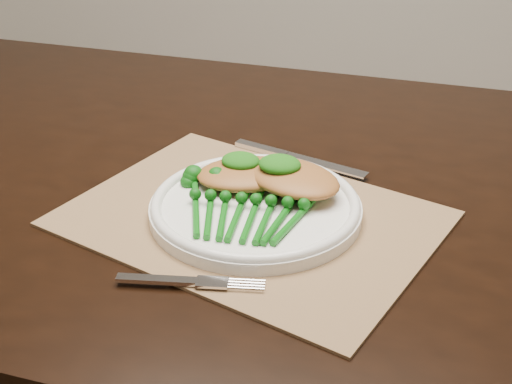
% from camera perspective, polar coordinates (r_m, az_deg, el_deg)
% --- Properties ---
extents(dining_table, '(1.64, 0.98, 0.75)m').
position_cam_1_polar(dining_table, '(1.23, -0.30, -14.14)').
color(dining_table, black).
rests_on(dining_table, ground).
extents(placemat, '(0.52, 0.45, 0.00)m').
position_cam_1_polar(placemat, '(0.90, -0.43, -2.14)').
color(placemat, olive).
rests_on(placemat, dining_table).
extents(dinner_plate, '(0.27, 0.27, 0.02)m').
position_cam_1_polar(dinner_plate, '(0.90, -0.04, -1.17)').
color(dinner_plate, white).
rests_on(dinner_plate, placemat).
extents(knife, '(0.21, 0.08, 0.01)m').
position_cam_1_polar(knife, '(1.04, 2.46, 2.97)').
color(knife, silver).
rests_on(knife, placemat).
extents(fork, '(0.16, 0.04, 0.01)m').
position_cam_1_polar(fork, '(0.78, -4.49, -7.19)').
color(fork, silver).
rests_on(fork, placemat).
extents(chicken_fillet_left, '(0.16, 0.14, 0.03)m').
position_cam_1_polar(chicken_fillet_left, '(0.94, -0.67, 1.47)').
color(chicken_fillet_left, '#AA6A31').
rests_on(chicken_fillet_left, dinner_plate).
extents(chicken_fillet_right, '(0.16, 0.14, 0.03)m').
position_cam_1_polar(chicken_fillet_right, '(0.92, 2.97, 1.14)').
color(chicken_fillet_right, '#AA6A31').
rests_on(chicken_fillet_right, dinner_plate).
extents(pesto_dollop_left, '(0.05, 0.04, 0.02)m').
position_cam_1_polar(pesto_dollop_left, '(0.94, -1.24, 2.50)').
color(pesto_dollop_left, '#0F4B0A').
rests_on(pesto_dollop_left, chicken_fillet_left).
extents(pesto_dollop_right, '(0.06, 0.05, 0.02)m').
position_cam_1_polar(pesto_dollop_right, '(0.91, 1.91, 2.22)').
color(pesto_dollop_right, '#0F4B0A').
rests_on(pesto_dollop_right, chicken_fillet_right).
extents(broccolini_bundle, '(0.16, 0.18, 0.04)m').
position_cam_1_polar(broccolini_bundle, '(0.87, -0.83, -1.65)').
color(broccolini_bundle, '#0B5A0F').
rests_on(broccolini_bundle, dinner_plate).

